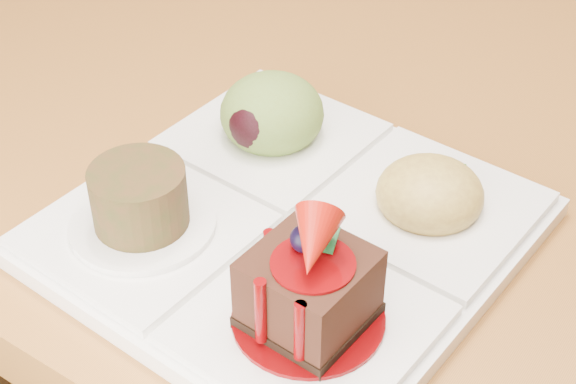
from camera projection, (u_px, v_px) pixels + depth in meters
The scene contains 3 objects.
ground at pixel (568, 337), 1.46m from camera, with size 6.00×6.00×0.00m, color #563818.
chair_left at pixel (31, 28), 1.28m from camera, with size 0.40×0.40×0.85m.
sampler_plate at pixel (289, 209), 0.52m from camera, with size 0.26×0.26×0.10m.
Camera 1 is at (0.17, -1.07, 1.10)m, focal length 55.00 mm.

